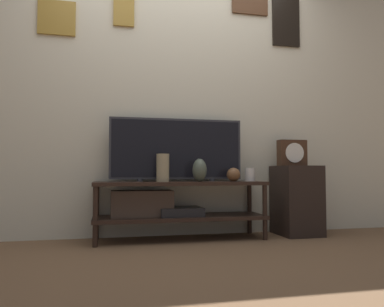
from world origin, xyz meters
name	(u,v)px	position (x,y,z in m)	size (l,w,h in m)	color
ground_plane	(186,245)	(0.00, 0.00, 0.00)	(12.00, 12.00, 0.00)	brown
wall_back	(176,86)	(0.00, 0.50, 1.36)	(6.40, 0.08, 2.70)	beige
media_console	(167,203)	(-0.11, 0.24, 0.31)	(1.43, 0.41, 0.48)	black
television	(177,149)	(-0.01, 0.33, 0.77)	(1.16, 0.05, 0.55)	#333338
vase_round_glass	(233,175)	(0.45, 0.19, 0.54)	(0.12, 0.12, 0.12)	brown
vase_tall_ceramic	(163,168)	(-0.16, 0.19, 0.60)	(0.10, 0.10, 0.23)	tan
vase_urn_stoneware	(200,170)	(0.14, 0.15, 0.58)	(0.12, 0.14, 0.19)	#4C5647
candle_jar	(250,175)	(0.64, 0.27, 0.54)	(0.09, 0.09, 0.12)	silver
side_table	(296,200)	(1.07, 0.25, 0.31)	(0.35, 0.40, 0.62)	black
mantel_clock	(292,153)	(1.06, 0.29, 0.74)	(0.26, 0.11, 0.24)	#422819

